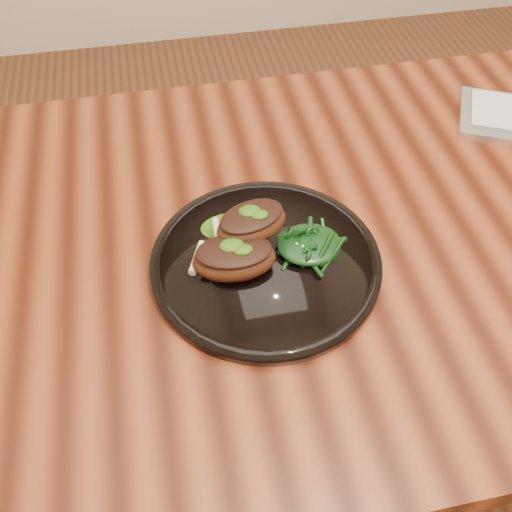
{
  "coord_description": "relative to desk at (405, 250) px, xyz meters",
  "views": [
    {
      "loc": [
        -0.35,
        -0.54,
        1.34
      ],
      "look_at": [
        -0.25,
        -0.06,
        0.78
      ],
      "focal_mm": 40.0,
      "sensor_mm": 36.0,
      "label": 1
    }
  ],
  "objects": [
    {
      "name": "desk",
      "position": [
        0.0,
        0.0,
        0.0
      ],
      "size": [
        1.6,
        0.8,
        0.75
      ],
      "color": "#351106",
      "rests_on": "ground"
    },
    {
      "name": "plate",
      "position": [
        -0.24,
        -0.06,
        0.09
      ],
      "size": [
        0.31,
        0.31,
        0.02
      ],
      "color": "black",
      "rests_on": "desk"
    },
    {
      "name": "lamb_chop_front",
      "position": [
        -0.28,
        -0.07,
        0.12
      ],
      "size": [
        0.12,
        0.08,
        0.05
      ],
      "color": "#441D0D",
      "rests_on": "plate"
    },
    {
      "name": "lamb_chop_back",
      "position": [
        -0.25,
        -0.03,
        0.14
      ],
      "size": [
        0.11,
        0.09,
        0.04
      ],
      "color": "#441D0D",
      "rests_on": "plate"
    },
    {
      "name": "herb_smear",
      "position": [
        -0.28,
        0.01,
        0.1
      ],
      "size": [
        0.08,
        0.05,
        0.01
      ],
      "primitive_type": "ellipsoid",
      "color": "#1B4807",
      "rests_on": "plate"
    },
    {
      "name": "greens_heap",
      "position": [
        -0.18,
        -0.05,
        0.11
      ],
      "size": [
        0.09,
        0.08,
        0.03
      ],
      "color": "black",
      "rests_on": "plate"
    }
  ]
}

